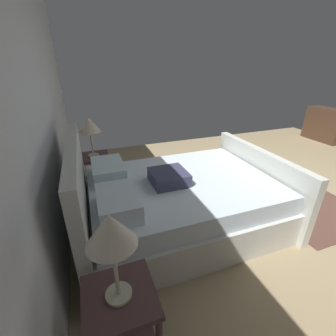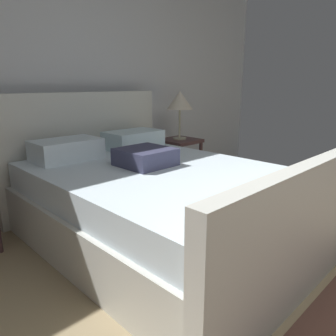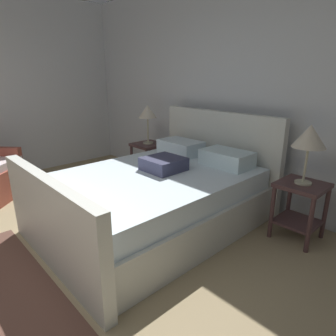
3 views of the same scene
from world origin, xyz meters
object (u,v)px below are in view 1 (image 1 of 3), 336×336
at_px(table_lamp_right, 89,125).
at_px(dresser, 326,125).
at_px(bed, 177,200).
at_px(nightstand_left, 122,316).
at_px(table_lamp_left, 111,233).
at_px(nightstand_right, 95,168).

distance_m(table_lamp_right, dresser, 5.87).
relative_size(bed, nightstand_left, 3.92).
xyz_separation_m(table_lamp_left, dresser, (3.09, -5.81, -0.67)).
relative_size(nightstand_left, dresser, 0.64).
xyz_separation_m(table_lamp_right, table_lamp_left, (-2.41, 0.01, 0.01)).
xyz_separation_m(nightstand_right, dresser, (0.68, -5.80, 0.01)).
distance_m(bed, table_lamp_left, 1.66).
bearing_deg(bed, dresser, -69.10).
relative_size(table_lamp_left, dresser, 0.63).
height_order(bed, dresser, bed).
relative_size(nightstand_right, nightstand_left, 1.00).
relative_size(bed, table_lamp_right, 4.03).
xyz_separation_m(nightstand_right, nightstand_left, (-2.41, 0.01, 0.00)).
bearing_deg(dresser, nightstand_right, 96.67).
bearing_deg(table_lamp_right, bed, -144.31).
xyz_separation_m(nightstand_right, table_lamp_right, (0.00, 0.00, 0.66)).
bearing_deg(table_lamp_left, bed, -36.06).
distance_m(table_lamp_right, table_lamp_left, 2.41).
bearing_deg(nightstand_left, bed, -36.06).
xyz_separation_m(bed, table_lamp_left, (-1.21, 0.88, 0.73)).
height_order(nightstand_right, dresser, dresser).
height_order(bed, nightstand_left, bed).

